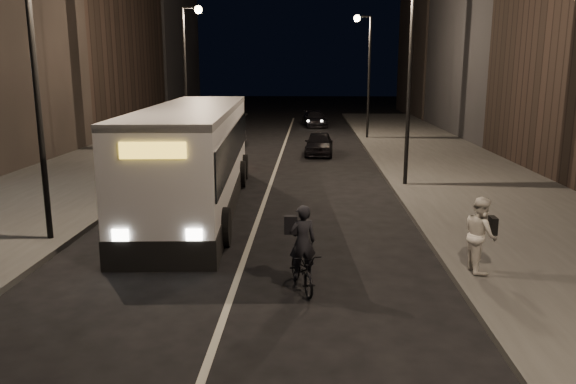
# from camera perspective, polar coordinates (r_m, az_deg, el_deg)

# --- Properties ---
(ground) EXTENTS (180.00, 180.00, 0.00)m
(ground) POSITION_cam_1_polar(r_m,az_deg,el_deg) (11.98, -6.10, -11.33)
(ground) COLOR black
(ground) RESTS_ON ground
(sidewalk_right) EXTENTS (7.00, 70.00, 0.16)m
(sidewalk_right) POSITION_cam_1_polar(r_m,az_deg,el_deg) (26.19, 17.35, 1.46)
(sidewalk_right) COLOR #393937
(sidewalk_right) RESTS_ON ground
(sidewalk_left) EXTENTS (7.00, 70.00, 0.16)m
(sidewalk_left) POSITION_cam_1_polar(r_m,az_deg,el_deg) (27.26, -19.69, 1.71)
(sidewalk_left) COLOR #393937
(sidewalk_left) RESTS_ON ground
(streetlight_right_mid) EXTENTS (1.20, 0.44, 8.12)m
(streetlight_right_mid) POSITION_cam_1_polar(r_m,az_deg,el_deg) (23.14, 11.70, 13.55)
(streetlight_right_mid) COLOR black
(streetlight_right_mid) RESTS_ON sidewalk_right
(streetlight_right_far) EXTENTS (1.20, 0.44, 8.12)m
(streetlight_right_far) POSITION_cam_1_polar(r_m,az_deg,el_deg) (39.02, 7.87, 13.13)
(streetlight_right_far) COLOR black
(streetlight_right_far) RESTS_ON sidewalk_right
(streetlight_left_near) EXTENTS (1.20, 0.44, 8.12)m
(streetlight_left_near) POSITION_cam_1_polar(r_m,az_deg,el_deg) (16.43, -23.67, 13.34)
(streetlight_left_near) COLOR black
(streetlight_left_near) RESTS_ON sidewalk_left
(streetlight_left_far) EXTENTS (1.20, 0.44, 8.12)m
(streetlight_left_far) POSITION_cam_1_polar(r_m,az_deg,el_deg) (33.59, -10.02, 13.19)
(streetlight_left_far) COLOR black
(streetlight_left_far) RESTS_ON sidewalk_left
(city_bus) EXTENTS (3.73, 13.36, 3.56)m
(city_bus) POSITION_cam_1_polar(r_m,az_deg,el_deg) (19.92, -9.44, 3.97)
(city_bus) COLOR silver
(city_bus) RESTS_ON ground
(cyclist_on_bicycle) EXTENTS (1.05, 1.81, 1.97)m
(cyclist_on_bicycle) POSITION_cam_1_polar(r_m,az_deg,el_deg) (12.45, 1.47, -7.07)
(cyclist_on_bicycle) COLOR black
(cyclist_on_bicycle) RESTS_ON ground
(pedestrian_woman) EXTENTS (0.75, 0.92, 1.78)m
(pedestrian_woman) POSITION_cam_1_polar(r_m,az_deg,el_deg) (13.79, 18.95, -4.10)
(pedestrian_woman) COLOR silver
(pedestrian_woman) RESTS_ON sidewalk_right
(car_near) EXTENTS (1.71, 3.91, 1.31)m
(car_near) POSITION_cam_1_polar(r_m,az_deg,el_deg) (31.98, 3.17, 4.95)
(car_near) COLOR black
(car_near) RESTS_ON ground
(car_mid) EXTENTS (2.17, 4.87, 1.55)m
(car_mid) POSITION_cam_1_polar(r_m,az_deg,el_deg) (34.87, -6.46, 5.71)
(car_mid) COLOR #313233
(car_mid) RESTS_ON ground
(car_far) EXTENTS (2.38, 4.60, 1.28)m
(car_far) POSITION_cam_1_polar(r_m,az_deg,el_deg) (47.89, 2.73, 7.42)
(car_far) COLOR black
(car_far) RESTS_ON ground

